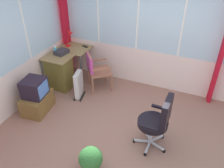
# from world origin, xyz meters

# --- Properties ---
(ground) EXTENTS (4.97, 5.64, 0.06)m
(ground) POSITION_xyz_m (0.00, 0.00, -0.03)
(ground) COLOR #895F51
(north_window_panel) EXTENTS (3.97, 0.07, 2.72)m
(north_window_panel) POSITION_xyz_m (-0.00, 2.35, 1.36)
(north_window_panel) COLOR silver
(north_window_panel) RESTS_ON ground
(east_window_panel) EXTENTS (0.07, 4.64, 2.72)m
(east_window_panel) POSITION_xyz_m (2.01, 0.00, 1.36)
(east_window_panel) COLOR silver
(east_window_panel) RESTS_ON ground
(curtain_corner) EXTENTS (0.26, 0.08, 2.62)m
(curtain_corner) POSITION_xyz_m (1.88, 2.22, 1.31)
(curtain_corner) COLOR red
(curtain_corner) RESTS_ON ground
(curtain_east_far) EXTENTS (0.27, 0.10, 2.62)m
(curtain_east_far) POSITION_xyz_m (1.93, -1.28, 1.31)
(curtain_east_far) COLOR red
(curtain_east_far) RESTS_ON ground
(desk) EXTENTS (1.12, 0.76, 0.77)m
(desk) POSITION_xyz_m (1.11, 1.99, 0.41)
(desk) COLOR olive
(desk) RESTS_ON ground
(desk_lamp) EXTENTS (0.23, 0.19, 0.38)m
(desk_lamp) POSITION_xyz_m (1.77, 2.05, 1.01)
(desk_lamp) COLOR red
(desk_lamp) RESTS_ON desk
(tv_remote) EXTENTS (0.08, 0.16, 0.02)m
(tv_remote) POSITION_xyz_m (1.82, 1.69, 0.78)
(tv_remote) COLOR black
(tv_remote) RESTS_ON desk
(spray_bottle) EXTENTS (0.06, 0.06, 0.22)m
(spray_bottle) POSITION_xyz_m (1.24, 2.13, 0.87)
(spray_bottle) COLOR #3FB3D4
(spray_bottle) RESTS_ON desk
(paper_tray) EXTENTS (0.33, 0.26, 0.09)m
(paper_tray) POSITION_xyz_m (1.28, 2.00, 0.81)
(paper_tray) COLOR #2D2A32
(paper_tray) RESTS_ON desk
(wooden_armchair) EXTENTS (0.68, 0.68, 0.88)m
(wooden_armchair) POSITION_xyz_m (1.33, 1.20, 0.56)
(wooden_armchair) COLOR #985E46
(wooden_armchair) RESTS_ON ground
(office_chair) EXTENTS (0.60, 0.58, 1.01)m
(office_chair) POSITION_xyz_m (0.19, -0.52, 0.58)
(office_chair) COLOR #B7B7BF
(office_chair) RESTS_ON ground
(tv_on_stand) EXTENTS (0.70, 0.53, 0.74)m
(tv_on_stand) POSITION_xyz_m (0.16, 1.91, 0.33)
(tv_on_stand) COLOR brown
(tv_on_stand) RESTS_ON ground
(space_heater) EXTENTS (0.41, 0.24, 0.61)m
(space_heater) POSITION_xyz_m (0.93, 1.39, 0.31)
(space_heater) COLOR silver
(space_heater) RESTS_ON ground
(potted_plant) EXTENTS (0.37, 0.37, 0.44)m
(potted_plant) POSITION_xyz_m (-0.68, 0.25, 0.24)
(potted_plant) COLOR #384D52
(potted_plant) RESTS_ON ground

